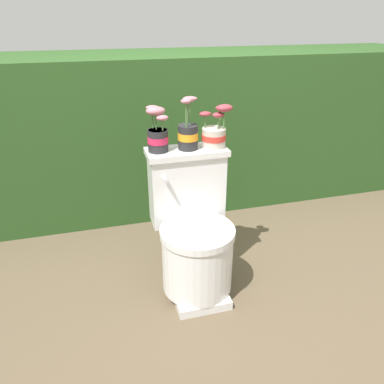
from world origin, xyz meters
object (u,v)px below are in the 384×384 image
Objects in this scene: potted_plant_midleft at (188,133)px; potted_plant_middle at (215,133)px; toilet at (194,236)px; potted_plant_left at (158,134)px.

potted_plant_midleft is 0.14m from potted_plant_middle.
potted_plant_middle reaches higher than toilet.
potted_plant_middle is at bearing -3.58° from potted_plant_left.
toilet is 3.37× the size of potted_plant_middle.
toilet is 0.53m from potted_plant_midleft.
toilet is 0.54m from potted_plant_middle.
toilet is 2.87× the size of potted_plant_midleft.
potted_plant_middle is (0.13, -0.01, -0.01)m from potted_plant_midleft.
potted_plant_midleft reaches higher than potted_plant_left.
potted_plant_middle is (0.14, 0.13, 0.50)m from toilet.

